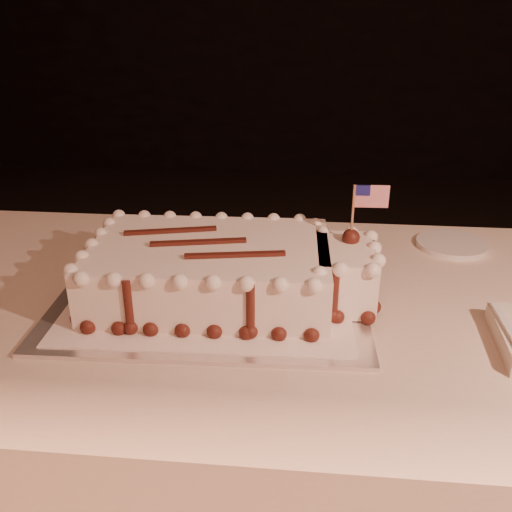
# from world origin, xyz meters

# --- Properties ---
(banquet_table) EXTENTS (2.40, 0.80, 0.75)m
(banquet_table) POSITION_xyz_m (0.00, 0.60, 0.38)
(banquet_table) COLOR beige
(banquet_table) RESTS_ON ground
(cake_board) EXTENTS (0.56, 0.43, 0.01)m
(cake_board) POSITION_xyz_m (-0.18, 0.59, 0.75)
(cake_board) COLOR silver
(cake_board) RESTS_ON banquet_table
(doily) EXTENTS (0.50, 0.39, 0.00)m
(doily) POSITION_xyz_m (-0.18, 0.59, 0.76)
(doily) COLOR white
(doily) RESTS_ON cake_board
(sheet_cake) EXTENTS (0.52, 0.31, 0.20)m
(sheet_cake) POSITION_xyz_m (-0.15, 0.59, 0.81)
(sheet_cake) COLOR white
(sheet_cake) RESTS_ON doily
(side_plate) EXTENTS (0.15, 0.15, 0.01)m
(side_plate) POSITION_xyz_m (0.30, 0.88, 0.76)
(side_plate) COLOR silver
(side_plate) RESTS_ON banquet_table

